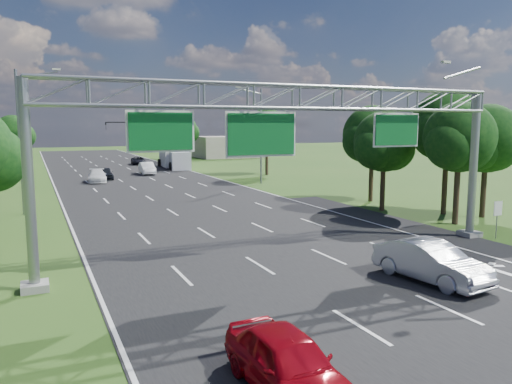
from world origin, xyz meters
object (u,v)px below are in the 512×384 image
sign_gantry (298,111)px  silver_sedan (431,262)px  traffic_signal (165,132)px  box_truck (173,156)px  red_coupe (288,363)px  regulatory_sign (498,212)px

sign_gantry → silver_sedan: size_ratio=4.79×
traffic_signal → sign_gantry: bearing=-97.7°
sign_gantry → box_truck: size_ratio=2.43×
traffic_signal → box_truck: size_ratio=1.26×
sign_gantry → red_coupe: (-5.98, -10.44, -6.15)m
traffic_signal → silver_sedan: (-3.92, -58.33, -4.36)m
silver_sedan → sign_gantry: bearing=113.8°
sign_gantry → regulatory_sign: 13.25m
regulatory_sign → traffic_signal: (-4.92, 54.02, 3.66)m
red_coupe → box_truck: (13.65, 61.26, 0.97)m
traffic_signal → red_coupe: traffic_signal is taller
sign_gantry → box_truck: 51.65m
traffic_signal → silver_sedan: traffic_signal is taller
red_coupe → box_truck: box_truck is taller
red_coupe → box_truck: bearing=75.9°
regulatory_sign → sign_gantry: bearing=175.2°
silver_sedan → box_truck: bearing=78.1°
traffic_signal → silver_sedan: bearing=-93.8°
red_coupe → silver_sedan: bearing=27.5°
red_coupe → silver_sedan: size_ratio=0.89×
regulatory_sign → silver_sedan: 9.86m
traffic_signal → silver_sedan: 58.62m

